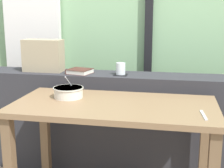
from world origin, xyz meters
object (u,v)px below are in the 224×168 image
object	(u,v)px
closed_book	(80,71)
throw_pillow	(43,56)
juice_glass	(121,69)
soup_bowl	(68,92)
coaster_square	(121,75)
fork_utensil	(204,115)
breakfast_table	(114,121)

from	to	relation	value
closed_book	throw_pillow	xyz separation A→B (m)	(-0.32, 0.04, 0.11)
juice_glass	soup_bowl	xyz separation A→B (m)	(-0.28, -0.42, -0.10)
coaster_square	fork_utensil	xyz separation A→B (m)	(0.58, -0.65, -0.08)
juice_glass	soup_bowl	world-z (taller)	juice_glass
coaster_square	closed_book	bearing A→B (deg)	-179.74
juice_glass	closed_book	size ratio (longest dim) A/B	0.43
throw_pillow	soup_bowl	bearing A→B (deg)	-51.50
soup_bowl	breakfast_table	bearing A→B (deg)	-14.49
coaster_square	throw_pillow	xyz separation A→B (m)	(-0.65, 0.04, 0.13)
closed_book	soup_bowl	bearing A→B (deg)	-83.59
coaster_square	juice_glass	xyz separation A→B (m)	(0.00, 0.00, 0.05)
breakfast_table	coaster_square	world-z (taller)	coaster_square
breakfast_table	throw_pillow	xyz separation A→B (m)	(-0.69, 0.54, 0.33)
soup_bowl	throw_pillow	bearing A→B (deg)	128.50
juice_glass	throw_pillow	size ratio (longest dim) A/B	0.28
breakfast_table	throw_pillow	world-z (taller)	throw_pillow
closed_book	coaster_square	bearing A→B (deg)	0.26
coaster_square	juice_glass	distance (m)	0.05
juice_glass	throw_pillow	xyz separation A→B (m)	(-0.65, 0.04, 0.08)
breakfast_table	fork_utensil	distance (m)	0.56
throw_pillow	fork_utensil	bearing A→B (deg)	-29.17
closed_book	throw_pillow	bearing A→B (deg)	172.90
throw_pillow	fork_utensil	world-z (taller)	throw_pillow
coaster_square	breakfast_table	bearing A→B (deg)	-84.88
coaster_square	throw_pillow	distance (m)	0.66
coaster_square	closed_book	world-z (taller)	closed_book
closed_book	throw_pillow	distance (m)	0.34
closed_book	fork_utensil	xyz separation A→B (m)	(0.91, -0.64, -0.10)
throw_pillow	soup_bowl	world-z (taller)	throw_pillow
breakfast_table	closed_book	distance (m)	0.66
throw_pillow	fork_utensil	xyz separation A→B (m)	(1.23, -0.68, -0.21)
coaster_square	juice_glass	size ratio (longest dim) A/B	1.11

